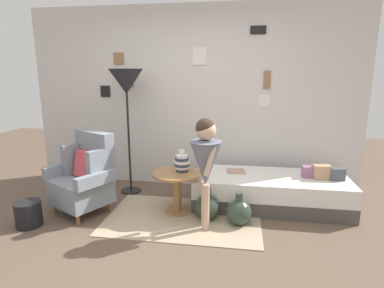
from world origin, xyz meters
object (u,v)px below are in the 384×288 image
side_table (177,184)px  demijohn_far (239,212)px  vase_striped (182,163)px  book_on_daybed (236,171)px  magazine_basket (28,214)px  daybed (270,191)px  armchair (85,176)px  floor_lamp (126,85)px  person_child (206,159)px  demijohn_near (207,207)px

side_table → demijohn_far: bearing=-15.2°
vase_striped → demijohn_far: 0.87m
book_on_daybed → magazine_basket: (-2.25, -1.05, -0.28)m
daybed → side_table: (-1.13, -0.37, 0.17)m
armchair → book_on_daybed: 1.89m
daybed → floor_lamp: size_ratio=1.11×
armchair → magazine_basket: 0.73m
floor_lamp → person_child: size_ratio=1.41×
armchair → demijohn_far: bearing=-3.0°
armchair → side_table: armchair is taller
person_child → demijohn_near: bearing=90.9°
daybed → vase_striped: 1.20m
side_table → daybed: bearing=18.1°
book_on_daybed → side_table: bearing=-146.6°
daybed → armchair: bearing=-168.1°
vase_striped → magazine_basket: vase_striped is taller
vase_striped → demijohn_near: bearing=-28.5°
daybed → book_on_daybed: book_on_daybed is taller
demijohn_far → armchair: bearing=177.0°
vase_striped → book_on_daybed: bearing=31.8°
floor_lamp → magazine_basket: 1.95m
magazine_basket → floor_lamp: bearing=56.7°
armchair → floor_lamp: (0.32, 0.68, 1.07)m
demijohn_far → magazine_basket: bearing=-170.4°
floor_lamp → book_on_daybed: bearing=-4.6°
person_child → magazine_basket: (-1.94, -0.26, -0.65)m
floor_lamp → magazine_basket: bearing=-123.3°
daybed → floor_lamp: bearing=173.9°
armchair → side_table: 1.13m
person_child → book_on_daybed: person_child is taller
book_on_daybed → magazine_basket: book_on_daybed is taller
demijohn_near → demijohn_far: size_ratio=1.00×
floor_lamp → demijohn_near: size_ratio=4.59×
armchair → person_child: person_child is taller
demijohn_near → person_child: bearing=-89.1°
floor_lamp → demijohn_far: (1.54, -0.78, -1.36)m
book_on_daybed → armchair: bearing=-162.8°
side_table → demijohn_far: 0.80m
floor_lamp → person_child: floor_lamp is taller
daybed → person_child: bearing=-137.0°
armchair → demijohn_far: (1.86, -0.10, -0.29)m
person_child → book_on_daybed: 0.92m
armchair → side_table: (1.12, 0.10, -0.07)m
vase_striped → demijohn_far: size_ratio=0.70×
daybed → side_table: size_ratio=3.23×
floor_lamp → book_on_daybed: size_ratio=7.82×
vase_striped → demijohn_near: 0.60m
vase_striped → demijohn_far: bearing=-20.6°
daybed → vase_striped: vase_striped is taller
magazine_basket → side_table: bearing=20.7°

